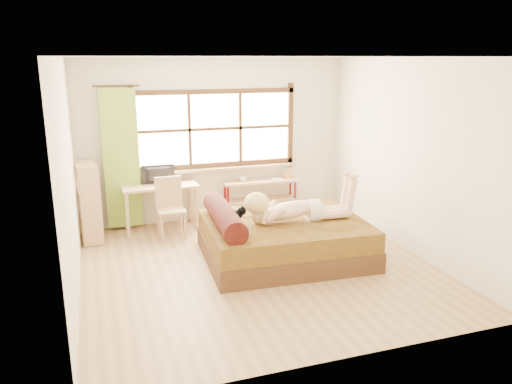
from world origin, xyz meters
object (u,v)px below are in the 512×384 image
object	(u,v)px
woman	(297,198)
chair	(170,204)
bed	(281,238)
kitten	(232,214)
desk	(160,191)
bookshelf	(89,203)
pipe_shelf	(261,190)

from	to	relation	value
woman	chair	bearing A→B (deg)	139.17
bed	kitten	xyz separation A→B (m)	(-0.67, 0.10, 0.38)
desk	chair	distance (m)	0.40
kitten	desk	world-z (taller)	kitten
bed	kitten	distance (m)	0.77
bed	bookshelf	world-z (taller)	bookshelf
bed	desk	xyz separation A→B (m)	(-1.40, 1.76, 0.34)
bed	desk	bearing A→B (deg)	131.57
bed	chair	world-z (taller)	chair
desk	pipe_shelf	distance (m)	1.76
kitten	desk	xyz separation A→B (m)	(-0.73, 1.67, -0.03)
kitten	pipe_shelf	xyz separation A→B (m)	(1.02, 1.79, -0.19)
kitten	bookshelf	bearing A→B (deg)	144.87
woman	bookshelf	distance (m)	3.12
woman	kitten	size ratio (longest dim) A/B	4.67
woman	desk	world-z (taller)	woman
bed	woman	bearing A→B (deg)	-11.42
bed	bookshelf	xyz separation A→B (m)	(-2.48, 1.53, 0.31)
bed	pipe_shelf	world-z (taller)	bed
pipe_shelf	woman	bearing A→B (deg)	-91.17
woman	chair	world-z (taller)	woman
woman	kitten	bearing A→B (deg)	173.37
woman	bookshelf	world-z (taller)	bookshelf
pipe_shelf	chair	bearing A→B (deg)	-160.39
chair	pipe_shelf	xyz separation A→B (m)	(1.65, 0.48, -0.04)
desk	chair	world-z (taller)	chair
kitten	pipe_shelf	bearing A→B (deg)	63.41
kitten	chair	distance (m)	1.46
bookshelf	woman	bearing A→B (deg)	-36.47
kitten	desk	size ratio (longest dim) A/B	0.27
woman	bookshelf	bearing A→B (deg)	152.64
kitten	bed	bearing A→B (deg)	-5.13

